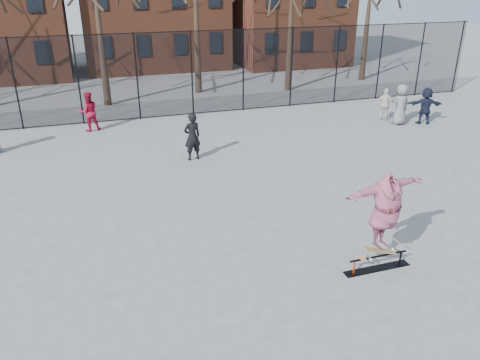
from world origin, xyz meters
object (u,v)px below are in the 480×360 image
object	(u,v)px
skateboard	(379,253)
skater	(385,216)
skate_rail	(377,264)
bystander_extra	(401,105)
bystander_red	(89,112)
bystander_black	(192,137)
bystander_white	(385,105)
bystander_navy	(425,106)

from	to	relation	value
skateboard	skater	bearing A→B (deg)	0.00
skateboard	skate_rail	bearing A→B (deg)	180.00
bystander_extra	skateboard	bearing A→B (deg)	47.51
skate_rail	bystander_red	bearing A→B (deg)	114.67
skater	bystander_black	xyz separation A→B (m)	(-2.55, 8.33, -0.51)
bystander_white	bystander_black	bearing A→B (deg)	47.71
skateboard	bystander_navy	bearing A→B (deg)	47.77
skateboard	bystander_black	xyz separation A→B (m)	(-2.55, 8.33, 0.46)
bystander_black	bystander_navy	size ratio (longest dim) A/B	1.05
skater	bystander_black	distance (m)	8.72
skateboard	bystander_white	world-z (taller)	bystander_white
bystander_white	bystander_navy	xyz separation A→B (m)	(1.45, -1.01, 0.07)
skate_rail	bystander_red	world-z (taller)	bystander_red
skater	bystander_black	bearing A→B (deg)	95.35
skater	bystander_navy	xyz separation A→B (m)	(8.64, 9.52, -0.55)
skate_rail	skater	distance (m)	1.25
bystander_white	skate_rail	bearing A→B (deg)	90.58
skater	bystander_extra	bearing A→B (deg)	40.96
skateboard	skater	world-z (taller)	skater
bystander_black	bystander_extra	xyz separation A→B (m)	(10.03, 1.46, 0.04)
skate_rail	bystander_black	world-z (taller)	bystander_black
skateboard	bystander_white	distance (m)	12.75
bystander_black	bystander_white	world-z (taller)	bystander_black
bystander_red	bystander_white	size ratio (longest dim) A/B	1.12
skateboard	bystander_black	size ratio (longest dim) A/B	0.52
skate_rail	bystander_white	xyz separation A→B (m)	(7.20, 10.53, 0.62)
bystander_red	bystander_navy	xyz separation A→B (m)	(14.72, -3.68, -0.02)
bystander_black	bystander_navy	distance (m)	11.25
skateboard	skater	xyz separation A→B (m)	(0.00, 0.00, 0.97)
skate_rail	skater	bearing A→B (deg)	0.00
skate_rail	bystander_extra	xyz separation A→B (m)	(7.50, 9.79, 0.78)
skate_rail	bystander_navy	xyz separation A→B (m)	(8.66, 9.52, 0.70)
skate_rail	skater	world-z (taller)	skater
bystander_extra	bystander_black	bearing A→B (deg)	3.18
bystander_navy	bystander_red	bearing A→B (deg)	8.37
skate_rail	skateboard	size ratio (longest dim) A/B	1.81
bystander_black	bystander_extra	size ratio (longest dim) A/B	0.96
bystander_black	bystander_white	size ratio (longest dim) A/B	1.16
skateboard	bystander_black	distance (m)	8.72
skate_rail	bystander_extra	size ratio (longest dim) A/B	0.91
skateboard	skater	size ratio (longest dim) A/B	0.41
skateboard	bystander_red	bearing A→B (deg)	114.73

